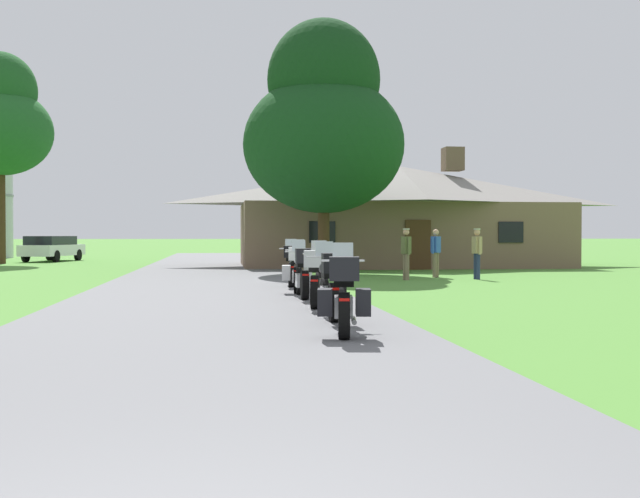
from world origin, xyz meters
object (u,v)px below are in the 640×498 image
Objects in this scene: bystander_olive_shirt_beside_signpost at (406,251)px; motorcycle_white_farthest_in_row at (291,266)px; motorcycle_silver_nearest_to_camera at (344,296)px; motorcycle_orange_third_in_row at (317,278)px; tree_by_lodge_front at (324,125)px; bystander_tan_shirt_by_tree at (477,251)px; motorcycle_black_second_in_row at (330,285)px; tree_left_far at (0,120)px; motorcycle_silver_fourth_in_row at (302,273)px; bystander_blue_shirt_near_lodge at (436,250)px; parked_white_suv_far_left at (52,247)px; motorcycle_red_fifth_in_row at (297,270)px.

motorcycle_white_farthest_in_row is at bearing -60.27° from bystander_olive_shirt_beside_signpost.
motorcycle_orange_third_in_row is (0.15, 4.44, 0.01)m from motorcycle_silver_nearest_to_camera.
bystander_tan_shirt_by_tree is at bearing -44.93° from tree_by_lodge_front.
tree_by_lodge_front is (-2.11, 4.58, 4.68)m from bystander_olive_shirt_beside_signpost.
motorcycle_black_second_in_row is 31.80m from tree_left_far.
tree_left_far is (-13.01, 19.81, 6.68)m from motorcycle_white_farthest_in_row.
motorcycle_silver_fourth_in_row is 10.42m from bystander_blue_shirt_near_lodge.
parked_white_suv_far_left is (-11.14, 27.39, 0.16)m from motorcycle_silver_fourth_in_row.
bystander_olive_shirt_beside_signpost is 25.16m from parked_white_suv_far_left.
parked_white_suv_far_left is (-11.06, 33.95, 0.17)m from motorcycle_silver_nearest_to_camera.
motorcycle_silver_nearest_to_camera is 1.00× the size of motorcycle_white_farthest_in_row.
bystander_olive_shirt_beside_signpost is (4.06, 3.34, 0.33)m from motorcycle_white_farthest_in_row.
tree_by_lodge_front is at bearing 91.90° from motorcycle_orange_third_in_row.
motorcycle_white_farthest_in_row is at bearing -56.70° from tree_left_far.
tree_by_lodge_front reaches higher than motorcycle_black_second_in_row.
motorcycle_orange_third_in_row is 11.61m from bystander_tan_shirt_by_tree.
motorcycle_red_fifth_in_row and motorcycle_white_farthest_in_row have the same top height.
parked_white_suv_far_left reaches higher than motorcycle_orange_third_in_row.
tree_left_far is (-14.96, 11.89, 1.67)m from tree_by_lodge_front.
motorcycle_silver_fourth_in_row is (-0.06, 2.13, 0.00)m from motorcycle_orange_third_in_row.
tree_left_far is (-19.48, 16.40, 6.35)m from bystander_tan_shirt_by_tree.
motorcycle_silver_fourth_in_row is 29.57m from parked_white_suv_far_left.
bystander_blue_shirt_near_lodge is 0.34× the size of parked_white_suv_far_left.
bystander_tan_shirt_by_tree is (2.41, 0.07, 0.00)m from bystander_olive_shirt_beside_signpost.
tree_by_lodge_front is 20.85m from parked_white_suv_far_left.
bystander_tan_shirt_by_tree is (6.51, 5.77, 0.34)m from motorcycle_red_fifth_in_row.
motorcycle_orange_third_in_row is 1.00× the size of motorcycle_silver_fourth_in_row.
bystander_blue_shirt_near_lodge reaches higher than motorcycle_red_fifth_in_row.
motorcycle_red_fifth_in_row is (-0.01, 3.83, -0.01)m from motorcycle_orange_third_in_row.
bystander_olive_shirt_beside_signpost is (-1.38, -1.40, 0.02)m from bystander_blue_shirt_near_lodge.
bystander_tan_shirt_by_tree reaches higher than motorcycle_white_farthest_in_row.
motorcycle_silver_nearest_to_camera is at bearing -82.04° from motorcycle_orange_third_in_row.
motorcycle_red_fifth_in_row is at bearing -86.59° from motorcycle_white_farthest_in_row.
tree_left_far is at bearing -103.13° from parked_white_suv_far_left.
motorcycle_orange_third_in_row is 0.19× the size of tree_left_far.
tree_by_lodge_front is at bearing 85.54° from motorcycle_red_fifth_in_row.
tree_left_far reaches higher than bystander_blue_shirt_near_lodge.
tree_by_lodge_front is (2.14, 18.55, 5.02)m from motorcycle_silver_nearest_to_camera.
motorcycle_silver_fourth_in_row is 8.51m from bystander_olive_shirt_beside_signpost.
bystander_blue_shirt_near_lodge is at bearing 68.47° from motorcycle_black_second_in_row.
tree_left_far reaches higher than motorcycle_silver_fourth_in_row.
tree_left_far is (-12.93, 28.28, 6.68)m from motorcycle_black_second_in_row.
bystander_blue_shirt_near_lodge is at bearing -42.27° from tree_by_lodge_front.
bystander_blue_shirt_near_lodge is (5.63, 15.38, 0.32)m from motorcycle_silver_nearest_to_camera.
motorcycle_orange_third_in_row and motorcycle_silver_fourth_in_row have the same top height.
motorcycle_red_fifth_in_row is 0.42× the size of parked_white_suv_far_left.
bystander_tan_shirt_by_tree is (6.55, 11.88, 0.33)m from motorcycle_black_second_in_row.
bystander_tan_shirt_by_tree is at bearing 48.06° from motorcycle_red_fifth_in_row.
motorcycle_white_farthest_in_row is at bearing 97.16° from motorcycle_silver_nearest_to_camera.
motorcycle_black_second_in_row is 1.00× the size of motorcycle_red_fifth_in_row.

